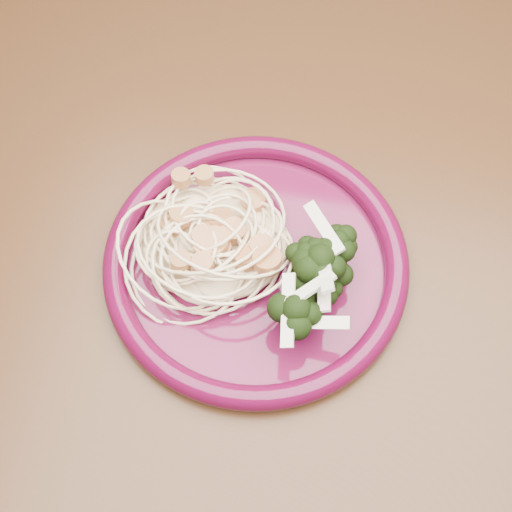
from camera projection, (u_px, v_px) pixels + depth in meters
name	position (u px, v px, depth m)	size (l,w,h in m)	color
dining_table	(339.00, 270.00, 0.71)	(1.20, 0.80, 0.75)	#472814
dinner_plate	(256.00, 262.00, 0.59)	(0.31, 0.31, 0.02)	#510D2B
spaghetti_pile	(212.00, 236.00, 0.59)	(0.13, 0.11, 0.03)	beige
scallop_cluster	(210.00, 215.00, 0.56)	(0.12, 0.12, 0.04)	tan
broccoli_pile	(312.00, 277.00, 0.57)	(0.08, 0.13, 0.04)	black
onion_garnish	(315.00, 260.00, 0.54)	(0.05, 0.08, 0.05)	beige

